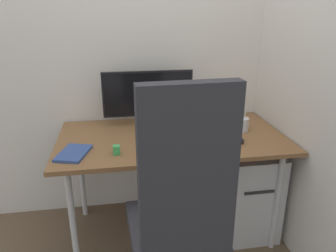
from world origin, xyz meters
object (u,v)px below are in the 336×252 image
notebook (74,153)px  desk_clamp_accessory (116,150)px  filing_cabinet (242,187)px  monitor (148,95)px  mouse (238,139)px  keyboard (176,148)px  pen_holder (242,124)px  office_chair (180,211)px

notebook → desk_clamp_accessory: desk_clamp_accessory is taller
filing_cabinet → monitor: bearing=158.2°
monitor → mouse: monitor is taller
monitor → notebook: monitor is taller
keyboard → mouse: bearing=8.4°
pen_holder → keyboard: bearing=-154.9°
pen_holder → monitor: bearing=159.6°
desk_clamp_accessory → filing_cabinet: bearing=13.2°
filing_cabinet → notebook: notebook is taller
mouse → keyboard: bearing=-175.6°
monitor → office_chair: bearing=-87.5°
monitor → filing_cabinet: bearing=-21.8°
monitor → notebook: (-0.48, -0.43, -0.21)m
mouse → notebook: bearing=177.5°
keyboard → monitor: bearing=104.1°
filing_cabinet → pen_holder: bearing=132.2°
filing_cabinet → keyboard: 0.72m
keyboard → mouse: size_ratio=4.15×
keyboard → notebook: size_ratio=1.93×
office_chair → mouse: 0.74m
office_chair → mouse: bearing=48.8°
filing_cabinet → mouse: bearing=-128.8°
notebook → desk_clamp_accessory: 0.25m
mouse → desk_clamp_accessory: bearing=-179.5°
filing_cabinet → desk_clamp_accessory: 1.01m
notebook → monitor: bearing=58.3°
office_chair → notebook: bearing=134.7°
pen_holder → notebook: 1.12m
monitor → pen_holder: bearing=-20.4°
monitor → keyboard: bearing=-75.9°
filing_cabinet → pen_holder: size_ratio=3.65×
desk_clamp_accessory → office_chair: bearing=-60.7°
keyboard → pen_holder: pen_holder is taller
office_chair → desk_clamp_accessory: office_chair is taller
filing_cabinet → keyboard: keyboard is taller
filing_cabinet → keyboard: bearing=-158.5°
filing_cabinet → desk_clamp_accessory: size_ratio=12.03×
filing_cabinet → notebook: size_ratio=2.72×
filing_cabinet → pen_holder: 0.48m
monitor → pen_holder: (0.62, -0.23, -0.17)m
notebook → desk_clamp_accessory: bearing=8.6°
notebook → office_chair: bearing=-28.7°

